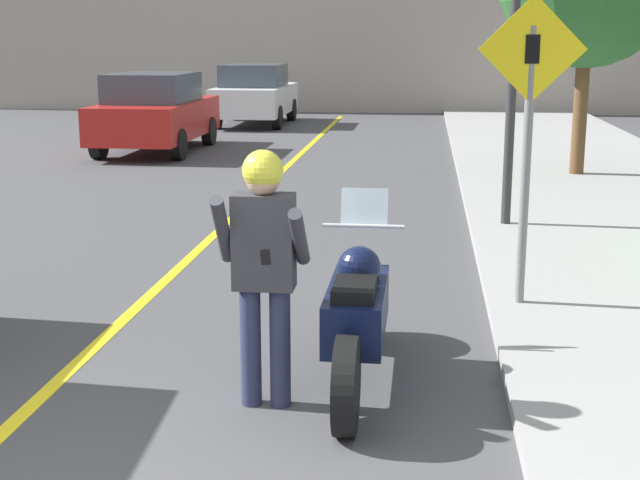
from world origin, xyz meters
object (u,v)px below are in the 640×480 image
crossing_sign (528,122)px  motorcycle (357,314)px  parked_car_red (156,112)px  traffic_light (516,9)px  person_biker (264,252)px  parked_car_white (255,94)px

crossing_sign → motorcycle: bearing=-126.8°
parked_car_red → crossing_sign: bearing=-58.5°
traffic_light → parked_car_red: traffic_light is taller
traffic_light → person_biker: bearing=-109.9°
traffic_light → parked_car_white: traffic_light is taller
person_biker → parked_car_red: 13.87m
crossing_sign → parked_car_white: size_ratio=0.64×
person_biker → parked_car_white: (-3.71, 19.26, -0.21)m
person_biker → crossing_sign: bearing=50.0°
traffic_light → parked_car_red: size_ratio=0.91×
person_biker → traffic_light: bearing=70.1°
person_biker → crossing_sign: size_ratio=0.65×
traffic_light → parked_car_white: 14.82m
person_biker → parked_car_white: 19.61m
crossing_sign → traffic_light: 3.64m
person_biker → crossing_sign: 3.03m
person_biker → crossing_sign: (1.91, 2.27, 0.65)m
traffic_light → parked_car_white: size_ratio=0.91×
parked_car_white → person_biker: bearing=-79.1°
motorcycle → person_biker: size_ratio=1.36×
motorcycle → parked_car_red: 13.63m
parked_car_red → parked_car_white: 6.28m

